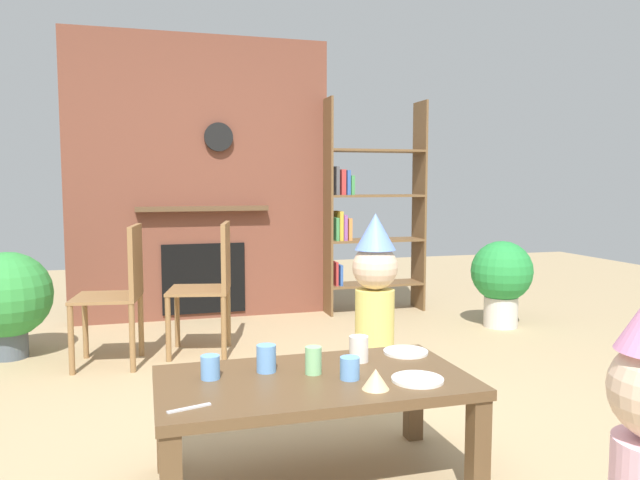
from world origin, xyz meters
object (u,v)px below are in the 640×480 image
paper_plate_front (406,352)px  dining_chair_left (121,286)px  paper_cup_near_left (266,358)px  paper_cup_near_right (210,367)px  paper_plate_rear (418,379)px  potted_plant_tall (502,277)px  coffee_table (314,393)px  paper_cup_far_left (350,368)px  paper_cup_center (313,360)px  paper_cup_far_right (359,349)px  dining_chair_middle (212,280)px  child_in_pink (375,291)px  potted_plant_short (8,297)px  birthday_cake_slice (376,379)px  bookshelf (367,213)px

paper_plate_front → dining_chair_left: bearing=127.0°
paper_cup_near_left → paper_cup_near_right: 0.22m
paper_plate_rear → potted_plant_tall: (1.79, 2.24, -0.02)m
coffee_table → paper_cup_near_right: size_ratio=13.20×
paper_cup_near_left → potted_plant_tall: potted_plant_tall is taller
coffee_table → paper_cup_far_left: (0.13, -0.06, 0.10)m
paper_cup_center → paper_plate_front: bearing=19.5°
paper_cup_near_left → paper_cup_far_right: (0.40, 0.03, -0.00)m
paper_cup_center → paper_plate_rear: (0.35, -0.19, -0.05)m
paper_cup_near_left → paper_plate_front: (0.64, 0.09, -0.05)m
paper_plate_rear → potted_plant_tall: 2.87m
dining_chair_middle → potted_plant_tall: 2.34m
coffee_table → paper_cup_far_right: bearing=32.1°
coffee_table → paper_cup_near_left: (-0.16, 0.12, 0.12)m
paper_cup_near_right → child_in_pink: child_in_pink is taller
paper_cup_far_left → potted_plant_tall: (2.03, 2.14, -0.06)m
potted_plant_tall → potted_plant_short: size_ratio=0.98×
birthday_cake_slice → paper_cup_far_right: bearing=80.4°
paper_cup_near_right → paper_cup_center: 0.40m
dining_chair_middle → paper_cup_center: bearing=107.7°
paper_plate_front → paper_cup_near_left: bearing=-172.1°
paper_plate_front → bookshelf: bearing=73.1°
bookshelf → paper_cup_far_left: 3.25m
paper_cup_far_right → paper_plate_rear: 0.33m
paper_cup_near_left → potted_plant_tall: 3.04m
bookshelf → paper_plate_front: 2.90m
paper_cup_far_left → paper_cup_far_right: paper_cup_far_right is taller
coffee_table → paper_cup_near_right: paper_cup_near_right is taller
paper_cup_near_right → paper_plate_front: paper_cup_near_right is taller
paper_cup_far_right → dining_chair_left: size_ratio=0.12×
potted_plant_short → child_in_pink: bearing=-25.0°
paper_plate_front → coffee_table: bearing=-156.6°
paper_cup_far_right → child_in_pink: 1.14m
paper_cup_center → child_in_pink: 1.34m
paper_cup_near_left → coffee_table: bearing=-36.0°
paper_plate_rear → paper_cup_center: bearing=151.4°
potted_plant_tall → potted_plant_short: (-3.65, 0.13, 0.00)m
paper_cup_near_right → coffee_table: bearing=-13.4°
paper_cup_far_right → potted_plant_tall: potted_plant_tall is taller
paper_cup_center → potted_plant_tall: size_ratio=0.15×
paper_plate_front → potted_plant_tall: (1.68, 1.88, -0.02)m
paper_plate_rear → dining_chair_middle: bearing=104.4°
bookshelf → paper_cup_center: bearing=-114.1°
potted_plant_short → paper_plate_rear: bearing=-51.8°
paper_cup_near_right → dining_chair_left: size_ratio=0.10×
paper_cup_far_right → potted_plant_tall: (1.92, 1.94, -0.07)m
birthday_cake_slice → potted_plant_tall: bearing=49.0°
paper_cup_near_right → paper_cup_near_left: bearing=6.7°
child_in_pink → dining_chair_middle: (-0.89, 0.76, -0.01)m
paper_cup_far_left → potted_plant_tall: 2.95m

